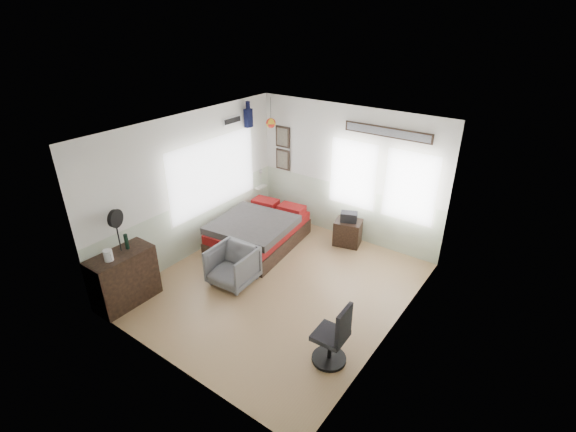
% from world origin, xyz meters
% --- Properties ---
extents(ground_plane, '(4.00, 4.50, 0.01)m').
position_xyz_m(ground_plane, '(0.00, 0.00, -0.01)').
color(ground_plane, '#A78456').
extents(room_shell, '(4.02, 4.52, 2.71)m').
position_xyz_m(room_shell, '(-0.08, 0.19, 1.61)').
color(room_shell, silver).
rests_on(room_shell, ground_plane).
extents(wall_decor, '(3.55, 1.32, 1.44)m').
position_xyz_m(wall_decor, '(-1.10, 1.96, 2.10)').
color(wall_decor, '#302119').
rests_on(wall_decor, room_shell).
extents(bed, '(1.58, 2.08, 0.62)m').
position_xyz_m(bed, '(-1.16, 0.86, 0.30)').
color(bed, black).
rests_on(bed, ground_plane).
extents(dresser, '(0.48, 1.00, 0.90)m').
position_xyz_m(dresser, '(-1.74, -1.77, 0.45)').
color(dresser, black).
rests_on(dresser, ground_plane).
extents(armchair, '(0.76, 0.78, 0.67)m').
position_xyz_m(armchair, '(-0.71, -0.38, 0.34)').
color(armchair, slate).
rests_on(armchair, ground_plane).
extents(nightstand, '(0.60, 0.52, 0.51)m').
position_xyz_m(nightstand, '(0.26, 1.95, 0.26)').
color(nightstand, black).
rests_on(nightstand, ground_plane).
extents(task_chair, '(0.47, 0.47, 0.94)m').
position_xyz_m(task_chair, '(1.62, -0.95, 0.38)').
color(task_chair, black).
rests_on(task_chair, ground_plane).
extents(kettle, '(0.15, 0.13, 0.18)m').
position_xyz_m(kettle, '(-1.69, -1.97, 0.99)').
color(kettle, silver).
rests_on(kettle, dresser).
extents(bottle, '(0.06, 0.06, 0.25)m').
position_xyz_m(bottle, '(-1.77, -1.59, 1.03)').
color(bottle, black).
rests_on(bottle, dresser).
extents(stand_fan, '(0.17, 0.28, 0.71)m').
position_xyz_m(stand_fan, '(-1.78, -1.69, 1.45)').
color(stand_fan, black).
rests_on(stand_fan, dresser).
extents(black_bag, '(0.38, 0.32, 0.19)m').
position_xyz_m(black_bag, '(0.26, 1.95, 0.61)').
color(black_bag, black).
rests_on(black_bag, nightstand).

